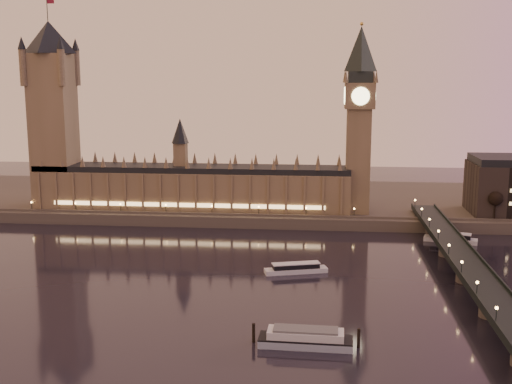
% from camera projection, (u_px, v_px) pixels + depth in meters
% --- Properties ---
extents(ground, '(700.00, 700.00, 0.00)m').
position_uv_depth(ground, '(232.00, 290.00, 248.47)').
color(ground, black).
rests_on(ground, ground).
extents(far_embankment, '(560.00, 130.00, 6.00)m').
position_uv_depth(far_embankment, '(314.00, 202.00, 406.54)').
color(far_embankment, '#423D35').
rests_on(far_embankment, ground).
extents(palace_of_westminster, '(180.00, 26.62, 52.00)m').
position_uv_depth(palace_of_westminster, '(191.00, 182.00, 366.91)').
color(palace_of_westminster, brown).
rests_on(palace_of_westminster, ground).
extents(victoria_tower, '(31.68, 31.68, 118.00)m').
position_uv_depth(victoria_tower, '(53.00, 104.00, 366.76)').
color(victoria_tower, brown).
rests_on(victoria_tower, ground).
extents(big_ben, '(17.68, 17.68, 104.00)m').
position_uv_depth(big_ben, '(359.00, 109.00, 350.17)').
color(big_ben, brown).
rests_on(big_ben, ground).
extents(westminster_bridge, '(13.20, 260.00, 15.30)m').
position_uv_depth(westminster_bridge, '(476.00, 284.00, 238.58)').
color(westminster_bridge, black).
rests_on(westminster_bridge, ground).
extents(bare_tree_0, '(6.60, 6.60, 13.43)m').
position_uv_depth(bare_tree_0, '(498.00, 201.00, 339.89)').
color(bare_tree_0, black).
rests_on(bare_tree_0, ground).
extents(cruise_boat_a, '(27.06, 12.93, 4.24)m').
position_uv_depth(cruise_boat_a, '(296.00, 268.00, 269.86)').
color(cruise_boat_a, silver).
rests_on(cruise_boat_a, ground).
extents(cruise_boat_b, '(26.46, 12.79, 4.74)m').
position_uv_depth(cruise_boat_b, '(451.00, 238.00, 319.47)').
color(cruise_boat_b, silver).
rests_on(cruise_boat_b, ground).
extents(moored_barge, '(33.30, 8.93, 6.11)m').
position_uv_depth(moored_barge, '(305.00, 338.00, 196.52)').
color(moored_barge, '#93A4BB').
rests_on(moored_barge, ground).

